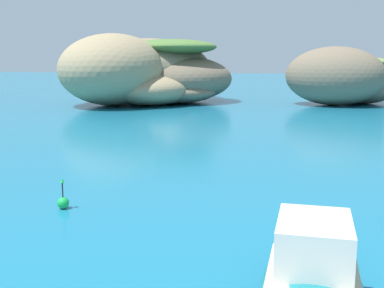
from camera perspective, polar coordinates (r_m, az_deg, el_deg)
name	(u,v)px	position (r m, az deg, el deg)	size (l,w,h in m)	color
islet_large	(150,74)	(77.48, -4.85, 8.14)	(29.95, 33.18, 10.39)	#756651
islet_small	(346,79)	(77.42, 17.44, 7.22)	(18.92, 17.48, 8.55)	#756651
channel_buoy	(63,202)	(24.20, -14.72, -6.50)	(0.56, 0.56, 1.48)	green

